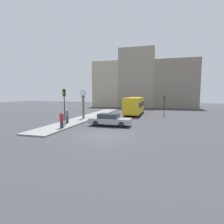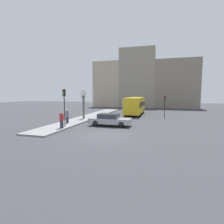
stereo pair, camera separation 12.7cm
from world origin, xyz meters
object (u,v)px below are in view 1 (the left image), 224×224
(traffic_light_near, at_px, (64,100))
(pedestrian_grey_jacket, at_px, (67,116))
(bus_distant, at_px, (134,105))
(pedestrian_red_top, at_px, (62,120))
(sedan_car, at_px, (110,120))
(street_clock, at_px, (83,105))
(traffic_light_far, at_px, (164,102))

(traffic_light_near, relative_size, pedestrian_grey_jacket, 2.37)
(bus_distant, distance_m, pedestrian_red_top, 15.91)
(sedan_car, xyz_separation_m, street_clock, (-5.04, 3.84, 1.39))
(traffic_light_near, relative_size, street_clock, 0.99)
(traffic_light_near, height_order, pedestrian_grey_jacket, traffic_light_near)
(bus_distant, distance_m, street_clock, 10.03)
(pedestrian_grey_jacket, bearing_deg, street_clock, 86.97)
(traffic_light_near, xyz_separation_m, traffic_light_far, (10.51, 11.45, -0.58))
(sedan_car, relative_size, pedestrian_red_top, 2.78)
(traffic_light_far, height_order, street_clock, street_clock)
(sedan_car, xyz_separation_m, bus_distant, (1.12, 11.74, 0.99))
(traffic_light_far, distance_m, pedestrian_grey_jacket, 14.87)
(traffic_light_far, xyz_separation_m, pedestrian_red_top, (-10.33, -12.36, -1.44))
(traffic_light_far, relative_size, pedestrian_red_top, 1.98)
(traffic_light_near, bearing_deg, bus_distant, 68.51)
(traffic_light_near, bearing_deg, traffic_light_far, 47.45)
(pedestrian_grey_jacket, bearing_deg, pedestrian_red_top, -70.23)
(traffic_light_near, relative_size, traffic_light_far, 1.19)
(pedestrian_grey_jacket, bearing_deg, traffic_light_near, -66.66)
(sedan_car, distance_m, bus_distant, 11.84)
(traffic_light_near, xyz_separation_m, pedestrian_grey_jacket, (-0.85, 1.98, -2.02))
(bus_distant, height_order, traffic_light_far, traffic_light_far)
(bus_distant, bearing_deg, traffic_light_far, -27.60)
(sedan_car, distance_m, pedestrian_grey_jacket, 5.28)
(pedestrian_red_top, bearing_deg, pedestrian_grey_jacket, 109.77)
(traffic_light_far, height_order, pedestrian_red_top, traffic_light_far)
(bus_distant, distance_m, pedestrian_grey_jacket, 13.68)
(sedan_car, relative_size, traffic_light_far, 1.41)
(bus_distant, xyz_separation_m, street_clock, (-6.17, -7.91, 0.40))
(sedan_car, bearing_deg, street_clock, 142.75)
(pedestrian_red_top, bearing_deg, bus_distant, 70.33)
(pedestrian_red_top, bearing_deg, traffic_light_far, 50.11)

